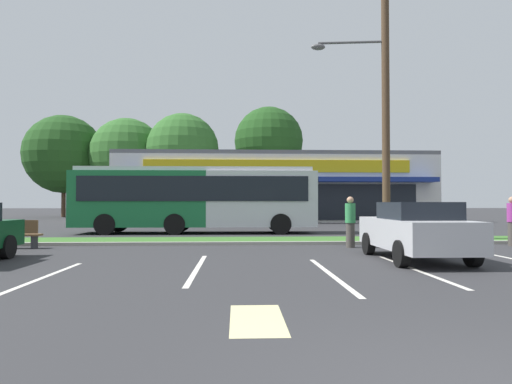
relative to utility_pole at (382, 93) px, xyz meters
name	(u,v)px	position (x,y,z in m)	size (l,w,h in m)	color
grass_median	(289,240)	(-3.62, 0.25, -5.71)	(56.00, 2.20, 0.12)	#386B28
curb_lip	(293,243)	(-3.62, -0.97, -5.71)	(56.00, 0.24, 0.12)	#99968C
parking_stripe_0	(36,280)	(-9.56, -8.01, -5.77)	(0.12, 4.80, 0.01)	silver
parking_stripe_1	(197,268)	(-6.55, -6.57, -5.77)	(0.12, 4.80, 0.01)	silver
parking_stripe_2	(331,274)	(-3.65, -7.54, -5.77)	(0.12, 4.80, 0.01)	silver
parking_stripe_3	(415,270)	(-1.59, -6.97, -5.77)	(0.12, 4.80, 0.01)	silver
lot_arrow	(257,319)	(-5.37, -11.10, -5.77)	(0.70, 1.60, 0.01)	beige
storefront_building	(272,188)	(-2.56, 21.47, -3.01)	(25.11, 11.79, 5.52)	silver
tree_far_left	(64,154)	(-24.18, 31.32, 0.93)	(8.35, 8.35, 10.88)	#473323
tree_left	(127,155)	(-17.31, 30.57, 0.79)	(7.82, 7.82, 10.48)	#473323
tree_mid_left	(183,149)	(-11.18, 28.51, 1.18)	(7.33, 7.33, 10.63)	#473323
tree_mid	(269,141)	(-2.20, 30.87, 2.40)	(7.42, 7.42, 11.89)	#473323
utility_pole	(382,93)	(0.00, 0.00, 0.00)	(3.07, 2.40, 10.83)	#4C3826
city_bus	(196,198)	(-7.67, 5.33, -4.00)	(11.89, 2.71, 3.25)	#196638
bus_stop_bench	(15,233)	(-12.96, -1.93, -5.27)	(1.60, 0.45, 0.95)	brown
car_0	(177,215)	(-9.49, 11.82, -5.04)	(4.14, 1.98, 1.39)	silver
car_3	(415,230)	(-0.92, -5.35, -4.98)	(1.94, 4.18, 1.54)	#B7B7BC
pedestrian_near_bench	(512,221)	(4.06, -1.69, -4.90)	(0.35, 0.35, 1.73)	#47423D
pedestrian_by_pole	(350,222)	(-1.79, -2.00, -4.90)	(0.35, 0.35, 1.73)	#47423D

